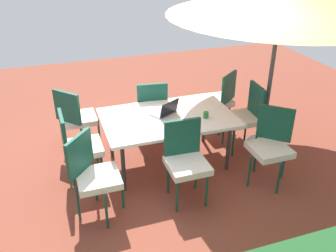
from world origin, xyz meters
TOP-DOWN VIEW (x-y plane):
  - ground_plane at (0.00, 0.00)m, footprint 10.00×10.00m
  - dining_table at (0.00, 0.00)m, footprint 1.72×1.10m
  - chair_east at (1.19, 0.04)m, footprint 0.47×0.46m
  - chair_northeast at (1.10, 0.70)m, footprint 0.59×0.58m
  - chair_southwest at (-1.09, -0.69)m, footprint 0.58×0.58m
  - chair_northwest at (-1.09, 0.78)m, footprint 0.59×0.59m
  - chair_west at (-1.19, -0.04)m, footprint 0.48×0.46m
  - chair_north at (0.04, 0.76)m, footprint 0.46×0.47m
  - chair_south at (0.02, -0.70)m, footprint 0.48×0.49m
  - chair_southeast at (1.12, -0.75)m, footprint 0.59×0.59m
  - laptop at (0.02, -0.05)m, footprint 0.40×0.37m
  - cup at (-0.45, 0.20)m, footprint 0.07×0.07m

SIDE VIEW (x-z plane):
  - ground_plane at x=0.00m, z-range -0.02..0.00m
  - chair_east at x=1.19m, z-range 0.06..1.04m
  - chair_northeast at x=1.10m, z-range 0.06..1.04m
  - chair_southwest at x=-1.09m, z-range 0.06..1.04m
  - chair_northwest at x=-1.09m, z-range 0.06..1.04m
  - chair_west at x=-1.19m, z-range 0.06..1.04m
  - chair_north at x=0.04m, z-range 0.06..1.04m
  - chair_south at x=0.02m, z-range 0.06..1.04m
  - chair_southeast at x=1.12m, z-range 0.06..1.04m
  - dining_table at x=0.00m, z-range 0.31..1.04m
  - cup at x=-0.45m, z-range 0.73..0.81m
  - laptop at x=0.02m, z-range 0.67..0.88m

